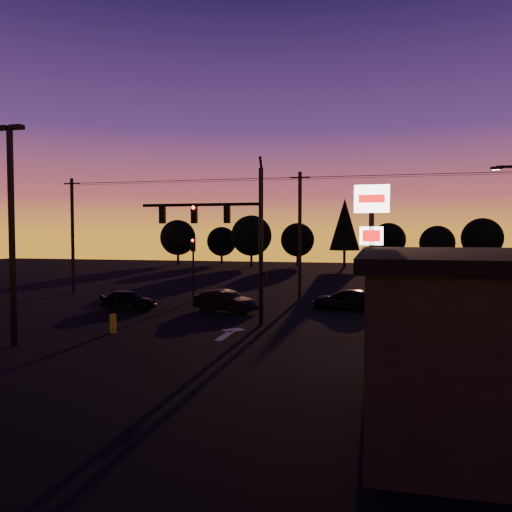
{
  "coord_description": "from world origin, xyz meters",
  "views": [
    {
      "loc": [
        7.18,
        -20.74,
        4.71
      ],
      "look_at": [
        1.0,
        5.0,
        3.5
      ],
      "focal_mm": 35.0,
      "sensor_mm": 36.0,
      "label": 1
    }
  ],
  "objects": [
    {
      "name": "tree_5",
      "position": [
        9.0,
        54.0,
        3.75
      ],
      "size": [
        4.95,
        4.95,
        6.22
      ],
      "color": "black",
      "rests_on": "ground"
    },
    {
      "name": "parking_lot_light",
      "position": [
        -7.5,
        -3.0,
        5.27
      ],
      "size": [
        1.25,
        0.3,
        9.14
      ],
      "color": "black",
      "rests_on": "ground"
    },
    {
      "name": "tree_0",
      "position": [
        -22.0,
        50.0,
        4.06
      ],
      "size": [
        5.36,
        5.36,
        6.74
      ],
      "color": "black",
      "rests_on": "ground"
    },
    {
      "name": "utility_pole_1",
      "position": [
        2.0,
        14.0,
        4.59
      ],
      "size": [
        1.4,
        0.26,
        9.0
      ],
      "color": "black",
      "rests_on": "ground"
    },
    {
      "name": "pylon_sign",
      "position": [
        7.0,
        1.5,
        4.91
      ],
      "size": [
        1.5,
        0.28,
        6.8
      ],
      "color": "black",
      "rests_on": "ground"
    },
    {
      "name": "car_left",
      "position": [
        -7.67,
        7.2,
        0.61
      ],
      "size": [
        3.72,
        1.84,
        1.22
      ],
      "primitive_type": "imported",
      "rotation": [
        0.0,
        0.0,
        1.45
      ],
      "color": "black",
      "rests_on": "ground"
    },
    {
      "name": "tree_7",
      "position": [
        21.0,
        51.0,
        4.06
      ],
      "size": [
        5.36,
        5.36,
        6.74
      ],
      "color": "black",
      "rests_on": "ground"
    },
    {
      "name": "secondary_signal",
      "position": [
        -5.0,
        11.49,
        2.86
      ],
      "size": [
        0.3,
        0.31,
        4.35
      ],
      "color": "black",
      "rests_on": "ground"
    },
    {
      "name": "lane_arrow",
      "position": [
        0.5,
        1.67,
        0.01
      ],
      "size": [
        1.2,
        3.1,
        0.01
      ],
      "color": "beige",
      "rests_on": "ground"
    },
    {
      "name": "traffic_signal_mast",
      "position": [
        -0.1,
        3.99,
        4.94
      ],
      "size": [
        6.79,
        0.52,
        8.58
      ],
      "color": "black",
      "rests_on": "ground"
    },
    {
      "name": "tree_3",
      "position": [
        -4.0,
        52.0,
        3.75
      ],
      "size": [
        4.95,
        4.95,
        6.22
      ],
      "color": "black",
      "rests_on": "ground"
    },
    {
      "name": "utility_pole_0",
      "position": [
        -16.0,
        14.0,
        4.59
      ],
      "size": [
        1.4,
        0.26,
        9.0
      ],
      "color": "black",
      "rests_on": "ground"
    },
    {
      "name": "tree_4",
      "position": [
        3.0,
        49.0,
        5.93
      ],
      "size": [
        4.18,
        4.18,
        9.5
      ],
      "color": "black",
      "rests_on": "ground"
    },
    {
      "name": "tree_2",
      "position": [
        -10.0,
        48.0,
        4.37
      ],
      "size": [
        5.77,
        5.78,
        7.26
      ],
      "color": "black",
      "rests_on": "ground"
    },
    {
      "name": "ground",
      "position": [
        0.0,
        0.0,
        0.0
      ],
      "size": [
        120.0,
        120.0,
        0.0
      ],
      "primitive_type": "plane",
      "color": "black",
      "rests_on": "ground"
    },
    {
      "name": "tree_1",
      "position": [
        -16.0,
        53.0,
        3.43
      ],
      "size": [
        4.54,
        4.54,
        5.71
      ],
      "color": "black",
      "rests_on": "ground"
    },
    {
      "name": "bollard",
      "position": [
        -4.88,
        0.47,
        0.44
      ],
      "size": [
        0.29,
        0.29,
        0.88
      ],
      "primitive_type": "cylinder",
      "color": "#C4C212",
      "rests_on": "ground"
    },
    {
      "name": "car_right",
      "position": [
        5.4,
        10.34,
        0.62
      ],
      "size": [
        4.51,
        2.57,
        1.23
      ],
      "primitive_type": "imported",
      "rotation": [
        0.0,
        0.0,
        -1.78
      ],
      "color": "black",
      "rests_on": "ground"
    },
    {
      "name": "car_mid",
      "position": [
        -1.56,
        7.68,
        0.65
      ],
      "size": [
        4.18,
        2.68,
        1.3
      ],
      "primitive_type": "imported",
      "rotation": [
        0.0,
        0.0,
        1.21
      ],
      "color": "black",
      "rests_on": "ground"
    },
    {
      "name": "suv_parked",
      "position": [
        10.72,
        -3.96,
        0.62
      ],
      "size": [
        2.66,
        4.69,
        1.24
      ],
      "primitive_type": "imported",
      "rotation": [
        0.0,
        0.0,
        -0.14
      ],
      "color": "black",
      "rests_on": "ground"
    },
    {
      "name": "power_wires",
      "position": [
        2.0,
        14.0,
        8.57
      ],
      "size": [
        36.0,
        1.22,
        0.07
      ],
      "color": "black",
      "rests_on": "ground"
    },
    {
      "name": "tree_6",
      "position": [
        15.0,
        48.0,
        3.43
      ],
      "size": [
        4.54,
        4.54,
        5.71
      ],
      "color": "black",
      "rests_on": "ground"
    }
  ]
}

